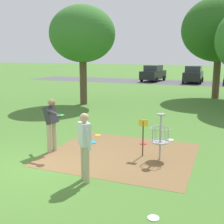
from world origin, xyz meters
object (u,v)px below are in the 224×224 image
object	(u,v)px
player_foreground_watching	(85,143)
player_throwing	(51,122)
parked_car_leftmost	(153,73)
tree_near_right	(220,30)
frisbee_by_tee	(170,140)
frisbee_mid_grass	(98,135)
tree_near_left	(82,34)
parked_car_center_left	(193,74)
frisbee_near_basket	(143,144)
frisbee_far_right	(153,218)
disc_golf_basket	(158,135)

from	to	relation	value
player_foreground_watching	player_throwing	world-z (taller)	same
player_throwing	parked_car_leftmost	xyz separation A→B (m)	(-2.80, 25.30, -0.06)
tree_near_right	parked_car_leftmost	bearing A→B (deg)	122.78
frisbee_by_tee	frisbee_mid_grass	bearing A→B (deg)	-171.54
frisbee_by_tee	tree_near_left	world-z (taller)	tree_near_left
parked_car_center_left	player_throwing	bearing A→B (deg)	-93.88
parked_car_leftmost	parked_car_center_left	world-z (taller)	same
frisbee_near_basket	parked_car_leftmost	xyz separation A→B (m)	(-5.30, 23.47, 0.91)
frisbee_near_basket	frisbee_by_tee	world-z (taller)	same
frisbee_by_tee	frisbee_far_right	bearing A→B (deg)	-83.18
player_foreground_watching	frisbee_near_basket	world-z (taller)	player_foreground_watching
player_foreground_watching	frisbee_by_tee	bearing A→B (deg)	72.56
frisbee_mid_grass	tree_near_right	world-z (taller)	tree_near_right
player_throwing	frisbee_near_basket	xyz separation A→B (m)	(2.50, 1.83, -0.98)
tree_near_left	parked_car_leftmost	world-z (taller)	tree_near_left
player_throwing	parked_car_center_left	bearing A→B (deg)	86.12
tree_near_right	player_throwing	bearing A→B (deg)	-107.30
disc_golf_basket	player_foreground_watching	bearing A→B (deg)	-121.57
frisbee_far_right	tree_near_left	distance (m)	13.80
frisbee_mid_grass	parked_car_leftmost	world-z (taller)	parked_car_leftmost
tree_near_left	parked_car_center_left	size ratio (longest dim) A/B	1.41
disc_golf_basket	frisbee_far_right	distance (m)	3.33
frisbee_near_basket	frisbee_mid_grass	world-z (taller)	same
player_throwing	frisbee_far_right	world-z (taller)	player_throwing
frisbee_far_right	tree_near_left	xyz separation A→B (m)	(-7.11, 11.05, 4.22)
tree_near_left	tree_near_right	bearing A→B (deg)	36.93
frisbee_far_right	tree_near_right	world-z (taller)	tree_near_right
disc_golf_basket	frisbee_by_tee	xyz separation A→B (m)	(0.00, 2.07, -0.74)
player_throwing	frisbee_mid_grass	size ratio (longest dim) A/B	7.19
tree_near_left	parked_car_center_left	distance (m)	17.59
frisbee_far_right	player_throwing	bearing A→B (deg)	146.33
player_throwing	tree_near_right	distance (m)	15.25
parked_car_center_left	tree_near_left	bearing A→B (deg)	-106.36
frisbee_mid_grass	frisbee_far_right	size ratio (longest dim) A/B	1.05
frisbee_far_right	disc_golf_basket	bearing A→B (deg)	101.26
player_foreground_watching	parked_car_center_left	xyz separation A→B (m)	(-0.28, 26.60, -0.05)
frisbee_far_right	tree_near_left	bearing A→B (deg)	122.73
disc_golf_basket	player_foreground_watching	distance (m)	2.53
tree_near_left	frisbee_far_right	bearing A→B (deg)	-57.27
frisbee_far_right	tree_near_right	distance (m)	17.39
player_throwing	parked_car_center_left	size ratio (longest dim) A/B	0.41
tree_near_left	frisbee_by_tee	bearing A→B (deg)	-41.85
player_throwing	frisbee_by_tee	xyz separation A→B (m)	(3.31, 2.63, -0.98)
frisbee_near_basket	parked_car_leftmost	distance (m)	24.08
parked_car_leftmost	tree_near_right	bearing A→B (deg)	-57.22
frisbee_by_tee	parked_car_leftmost	distance (m)	23.49
player_foreground_watching	frisbee_mid_grass	distance (m)	4.17
tree_near_right	frisbee_by_tee	bearing A→B (deg)	-95.42
frisbee_near_basket	tree_near_left	world-z (taller)	tree_near_left
player_foreground_watching	tree_near_left	xyz separation A→B (m)	(-5.15, 10.03, 3.27)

